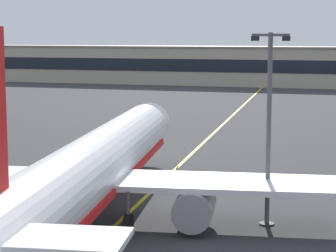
% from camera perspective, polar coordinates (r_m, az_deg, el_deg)
% --- Properties ---
extents(taxiway_centreline, '(13.18, 179.56, 0.01)m').
position_cam_1_polar(taxiway_centreline, '(58.91, 1.15, -3.23)').
color(taxiway_centreline, yellow).
rests_on(taxiway_centreline, ground).
extents(airliner_foreground, '(32.36, 41.41, 11.65)m').
position_cam_1_polar(airliner_foreground, '(39.64, -6.63, -3.78)').
color(airliner_foreground, white).
rests_on(airliner_foreground, ground).
extents(apron_lamp_post, '(2.24, 0.90, 11.46)m').
position_cam_1_polar(apron_lamp_post, '(39.50, 8.66, 0.05)').
color(apron_lamp_post, '#515156').
rests_on(apron_lamp_post, ground).
extents(safety_cone_by_nose_gear, '(0.44, 0.44, 0.55)m').
position_cam_1_polar(safety_cone_by_nose_gear, '(55.32, 0.81, -3.69)').
color(safety_cone_by_nose_gear, orange).
rests_on(safety_cone_by_nose_gear, ground).
extents(terminal_building, '(164.11, 12.40, 8.74)m').
position_cam_1_polar(terminal_building, '(150.43, 7.83, 5.14)').
color(terminal_building, '#B2A893').
rests_on(terminal_building, ground).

